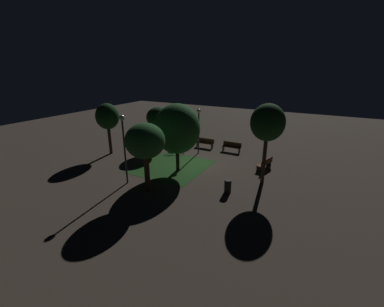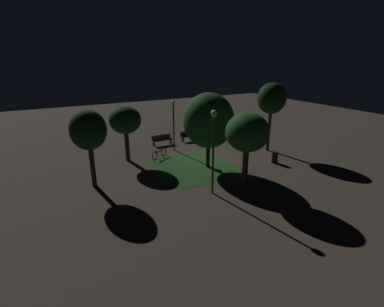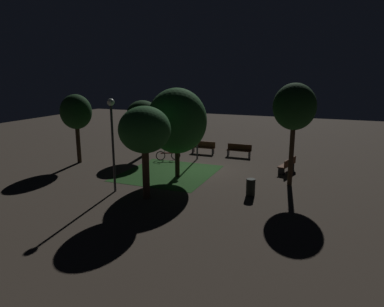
% 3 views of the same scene
% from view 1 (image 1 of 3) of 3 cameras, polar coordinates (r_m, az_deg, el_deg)
% --- Properties ---
extents(ground_plane, '(60.00, 60.00, 0.00)m').
position_cam_1_polar(ground_plane, '(21.21, 0.82, -2.44)').
color(ground_plane, '#473D33').
extents(grass_lawn, '(5.30, 5.75, 0.01)m').
position_cam_1_polar(grass_lawn, '(20.84, -4.39, -2.88)').
color(grass_lawn, '#23511E').
rests_on(grass_lawn, ground).
extents(bench_by_lamp, '(1.80, 0.49, 0.88)m').
position_cam_1_polar(bench_by_lamp, '(24.63, 8.81, 1.59)').
color(bench_by_lamp, '#422314').
rests_on(bench_by_lamp, ground).
extents(bench_near_trees, '(1.81, 0.50, 0.88)m').
position_cam_1_polar(bench_near_trees, '(25.64, 2.93, 2.49)').
color(bench_near_trees, brown).
rests_on(bench_near_trees, ground).
extents(bench_path_side, '(0.92, 1.86, 0.88)m').
position_cam_1_polar(bench_path_side, '(20.90, 15.93, -2.13)').
color(bench_path_side, brown).
rests_on(bench_path_side, ground).
extents(tree_back_right, '(2.46, 2.46, 4.50)m').
position_cam_1_polar(tree_back_right, '(15.89, -10.38, 2.61)').
color(tree_back_right, '#423021').
rests_on(tree_back_right, ground).
extents(tree_back_left, '(3.44, 3.44, 5.18)m').
position_cam_1_polar(tree_back_left, '(19.05, -3.35, 5.47)').
color(tree_back_left, '#2D2116').
rests_on(tree_back_left, ground).
extents(tree_lawn_side, '(2.23, 2.23, 5.49)m').
position_cam_1_polar(tree_lawn_side, '(17.33, 16.46, 6.48)').
color(tree_lawn_side, '#38281C').
rests_on(tree_lawn_side, ground).
extents(tree_tall_center, '(2.06, 2.06, 4.62)m').
position_cam_1_polar(tree_tall_center, '(24.22, -18.29, 7.74)').
color(tree_tall_center, '#38281C').
rests_on(tree_tall_center, ground).
extents(tree_near_wall, '(2.29, 2.29, 4.07)m').
position_cam_1_polar(tree_near_wall, '(24.83, -7.48, 7.86)').
color(tree_near_wall, '#38281C').
rests_on(tree_near_wall, ground).
extents(lamp_post_near_wall, '(0.36, 0.36, 4.76)m').
position_cam_1_polar(lamp_post_near_wall, '(17.44, -14.95, 3.29)').
color(lamp_post_near_wall, '#333338').
rests_on(lamp_post_near_wall, ground).
extents(lamp_post_plaza_west, '(0.36, 0.36, 4.12)m').
position_cam_1_polar(lamp_post_plaza_west, '(23.23, 1.50, 6.78)').
color(lamp_post_plaza_west, '#333338').
rests_on(lamp_post_plaza_west, ground).
extents(trash_bin, '(0.45, 0.45, 0.86)m').
position_cam_1_polar(trash_bin, '(16.69, 7.95, -7.20)').
color(trash_bin, black).
rests_on(trash_bin, ground).
extents(bicycle, '(1.53, 0.91, 0.93)m').
position_cam_1_polar(bicycle, '(23.81, -3.54, 0.83)').
color(bicycle, black).
rests_on(bicycle, ground).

